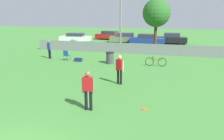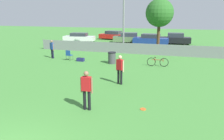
{
  "view_description": "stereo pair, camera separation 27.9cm",
  "coord_description": "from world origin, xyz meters",
  "px_view_note": "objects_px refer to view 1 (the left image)",
  "views": [
    {
      "loc": [
        4.39,
        -3.81,
        3.94
      ],
      "look_at": [
        1.24,
        7.04,
        1.05
      ],
      "focal_mm": 35.0,
      "sensor_mm": 36.0,
      "label": 1
    },
    {
      "loc": [
        4.66,
        -3.73,
        3.94
      ],
      "look_at": [
        1.24,
        7.04,
        1.05
      ],
      "focal_mm": 35.0,
      "sensor_mm": 36.0,
      "label": 2
    }
  ],
  "objects_px": {
    "player_defender_red": "(88,88)",
    "frisbee_disc": "(144,109)",
    "player_thrower_red": "(120,68)",
    "spectator_in_blue": "(49,48)",
    "tree_near_pole": "(156,13)",
    "parked_car_olive": "(126,38)",
    "gear_bag_sideline": "(78,60)",
    "parked_car_white": "(76,37)",
    "trash_bin": "(110,58)",
    "folding_chair_sideline": "(67,55)",
    "parked_car_red": "(110,35)",
    "bicycle_sideline": "(156,62)",
    "parked_car_blue": "(147,39)",
    "parked_car_dark": "(172,39)"
  },
  "relations": [
    {
      "from": "parked_car_white",
      "to": "parked_car_dark",
      "type": "relative_size",
      "value": 1.15
    },
    {
      "from": "trash_bin",
      "to": "player_thrower_red",
      "type": "bearing_deg",
      "value": -67.56
    },
    {
      "from": "bicycle_sideline",
      "to": "trash_bin",
      "type": "xyz_separation_m",
      "value": [
        -3.71,
        -0.11,
        0.13
      ]
    },
    {
      "from": "frisbee_disc",
      "to": "folding_chair_sideline",
      "type": "xyz_separation_m",
      "value": [
        -8.01,
        8.3,
        0.5
      ]
    },
    {
      "from": "player_thrower_red",
      "to": "trash_bin",
      "type": "bearing_deg",
      "value": 134.9
    },
    {
      "from": "frisbee_disc",
      "to": "parked_car_red",
      "type": "relative_size",
      "value": 0.05
    },
    {
      "from": "player_defender_red",
      "to": "player_thrower_red",
      "type": "bearing_deg",
      "value": 82.75
    },
    {
      "from": "parked_car_olive",
      "to": "parked_car_dark",
      "type": "distance_m",
      "value": 6.36
    },
    {
      "from": "trash_bin",
      "to": "gear_bag_sideline",
      "type": "distance_m",
      "value": 2.88
    },
    {
      "from": "player_defender_red",
      "to": "parked_car_white",
      "type": "distance_m",
      "value": 23.95
    },
    {
      "from": "parked_car_blue",
      "to": "frisbee_disc",
      "type": "bearing_deg",
      "value": -81.9
    },
    {
      "from": "frisbee_disc",
      "to": "tree_near_pole",
      "type": "bearing_deg",
      "value": 93.81
    },
    {
      "from": "spectator_in_blue",
      "to": "bicycle_sideline",
      "type": "height_order",
      "value": "spectator_in_blue"
    },
    {
      "from": "bicycle_sideline",
      "to": "parked_car_red",
      "type": "relative_size",
      "value": 0.35
    },
    {
      "from": "spectator_in_blue",
      "to": "gear_bag_sideline",
      "type": "relative_size",
      "value": 2.66
    },
    {
      "from": "player_thrower_red",
      "to": "player_defender_red",
      "type": "relative_size",
      "value": 1.0
    },
    {
      "from": "player_defender_red",
      "to": "parked_car_white",
      "type": "bearing_deg",
      "value": 115.04
    },
    {
      "from": "frisbee_disc",
      "to": "gear_bag_sideline",
      "type": "bearing_deg",
      "value": 129.85
    },
    {
      "from": "spectator_in_blue",
      "to": "folding_chair_sideline",
      "type": "xyz_separation_m",
      "value": [
        1.88,
        -0.35,
        -0.44
      ]
    },
    {
      "from": "player_defender_red",
      "to": "frisbee_disc",
      "type": "bearing_deg",
      "value": 16.42
    },
    {
      "from": "frisbee_disc",
      "to": "parked_car_dark",
      "type": "xyz_separation_m",
      "value": [
        0.56,
        22.46,
        0.69
      ]
    },
    {
      "from": "player_thrower_red",
      "to": "spectator_in_blue",
      "type": "bearing_deg",
      "value": 167.65
    },
    {
      "from": "tree_near_pole",
      "to": "parked_car_white",
      "type": "relative_size",
      "value": 1.18
    },
    {
      "from": "spectator_in_blue",
      "to": "trash_bin",
      "type": "bearing_deg",
      "value": -158.73
    },
    {
      "from": "tree_near_pole",
      "to": "parked_car_olive",
      "type": "distance_m",
      "value": 9.09
    },
    {
      "from": "player_thrower_red",
      "to": "bicycle_sideline",
      "type": "height_order",
      "value": "player_thrower_red"
    },
    {
      "from": "parked_car_red",
      "to": "parked_car_olive",
      "type": "distance_m",
      "value": 4.59
    },
    {
      "from": "player_defender_red",
      "to": "trash_bin",
      "type": "distance_m",
      "value": 9.09
    },
    {
      "from": "parked_car_red",
      "to": "parked_car_white",
      "type": "bearing_deg",
      "value": -122.83
    },
    {
      "from": "folding_chair_sideline",
      "to": "parked_car_red",
      "type": "bearing_deg",
      "value": -81.38
    },
    {
      "from": "spectator_in_blue",
      "to": "parked_car_white",
      "type": "height_order",
      "value": "spectator_in_blue"
    },
    {
      "from": "parked_car_red",
      "to": "trash_bin",
      "type": "bearing_deg",
      "value": -64.15
    },
    {
      "from": "tree_near_pole",
      "to": "trash_bin",
      "type": "height_order",
      "value": "tree_near_pole"
    },
    {
      "from": "tree_near_pole",
      "to": "bicycle_sideline",
      "type": "xyz_separation_m",
      "value": [
        0.71,
        -6.62,
        -3.7
      ]
    },
    {
      "from": "frisbee_disc",
      "to": "parked_car_white",
      "type": "relative_size",
      "value": 0.05
    },
    {
      "from": "tree_near_pole",
      "to": "parked_car_olive",
      "type": "relative_size",
      "value": 1.17
    },
    {
      "from": "frisbee_disc",
      "to": "parked_car_olive",
      "type": "xyz_separation_m",
      "value": [
        -5.78,
        21.87,
        0.67
      ]
    },
    {
      "from": "trash_bin",
      "to": "spectator_in_blue",
      "type": "bearing_deg",
      "value": 175.48
    },
    {
      "from": "bicycle_sideline",
      "to": "player_thrower_red",
      "type": "bearing_deg",
      "value": -111.63
    },
    {
      "from": "tree_near_pole",
      "to": "frisbee_disc",
      "type": "bearing_deg",
      "value": -86.19
    },
    {
      "from": "player_thrower_red",
      "to": "folding_chair_sideline",
      "type": "bearing_deg",
      "value": 161.99
    },
    {
      "from": "player_thrower_red",
      "to": "parked_car_white",
      "type": "bearing_deg",
      "value": 144.77
    },
    {
      "from": "spectator_in_blue",
      "to": "parked_car_white",
      "type": "distance_m",
      "value": 12.42
    },
    {
      "from": "player_thrower_red",
      "to": "parked_car_red",
      "type": "xyz_separation_m",
      "value": [
        -7.2,
        21.96,
        -0.3
      ]
    },
    {
      "from": "player_defender_red",
      "to": "parked_car_dark",
      "type": "xyz_separation_m",
      "value": [
        2.83,
        23.2,
        -0.27
      ]
    },
    {
      "from": "tree_near_pole",
      "to": "gear_bag_sideline",
      "type": "distance_m",
      "value": 9.72
    },
    {
      "from": "gear_bag_sideline",
      "to": "parked_car_olive",
      "type": "distance_m",
      "value": 13.71
    },
    {
      "from": "player_defender_red",
      "to": "bicycle_sideline",
      "type": "xyz_separation_m",
      "value": [
        1.98,
        9.03,
        -0.63
      ]
    },
    {
      "from": "frisbee_disc",
      "to": "parked_car_white",
      "type": "xyz_separation_m",
      "value": [
        -13.01,
        20.67,
        0.64
      ]
    },
    {
      "from": "folding_chair_sideline",
      "to": "trash_bin",
      "type": "xyz_separation_m",
      "value": [
        4.01,
        -0.12,
        -0.03
      ]
    }
  ]
}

